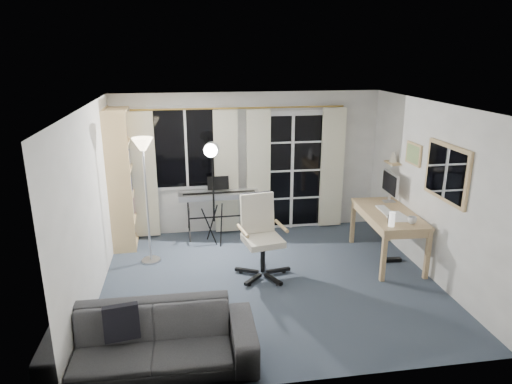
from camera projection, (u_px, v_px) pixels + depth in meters
The scene contains 17 objects.
floor at pixel (270, 282), 6.28m from camera, with size 4.50×4.00×0.02m, color #384552.
window at pixel (186, 148), 7.54m from camera, with size 1.20×0.08×1.40m.
french_door at pixel (292, 172), 7.94m from camera, with size 1.32×0.09×2.11m.
curtains at pixel (242, 171), 7.70m from camera, with size 3.60×0.07×2.13m.
bookshelf at pixel (120, 180), 7.30m from camera, with size 0.39×1.04×2.22m.
torchiere_lamp at pixel (144, 164), 6.44m from camera, with size 0.35×0.35×1.88m.
keyboard_piano at pixel (219, 196), 7.58m from camera, with size 1.34×0.67×0.97m.
studio_light at pixel (212, 162), 7.07m from camera, with size 0.37×0.37×1.74m.
office_chair at pixel (260, 228), 6.35m from camera, with size 0.79×0.79×1.15m.
desk at pixel (389, 218), 6.78m from camera, with size 0.77×1.45×0.76m.
monitor at pixel (390, 184), 7.12m from camera, with size 0.19×0.55×0.48m.
desk_clutter at pixel (390, 228), 6.57m from camera, with size 0.47×0.86×0.96m.
mug at pixel (412, 219), 6.27m from camera, with size 0.12×0.10×0.12m, color silver.
wall_mirror at pixel (447, 173), 5.82m from camera, with size 0.04×0.94×0.74m.
framed_print at pixel (414, 154), 6.65m from camera, with size 0.03×0.42×0.32m.
wall_shelf at pixel (393, 159), 7.17m from camera, with size 0.16×0.30×0.18m.
sofa at pixel (151, 332), 4.48m from camera, with size 2.05×0.62×0.80m.
Camera 1 is at (-1.06, -5.53, 3.04)m, focal length 32.00 mm.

